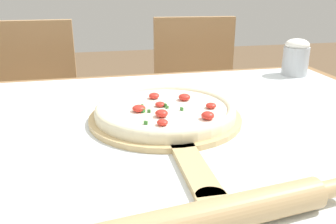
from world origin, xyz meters
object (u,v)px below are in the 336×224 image
pizza (165,110)px  chair_left (33,112)px  chair_right (196,101)px  rolling_pin (186,223)px  pizza_peel (167,121)px  flour_cup (296,57)px

pizza → chair_left: 0.93m
chair_left → chair_right: (0.73, -0.00, 0.00)m
pizza → chair_right: chair_right is taller
rolling_pin → chair_right: 1.26m
rolling_pin → pizza: bearing=81.9°
chair_left → chair_right: size_ratio=1.00×
pizza_peel → rolling_pin: (-0.06, -0.37, 0.02)m
pizza → chair_right: size_ratio=0.35×
pizza_peel → chair_right: chair_right is taller
pizza → chair_left: bearing=118.2°
pizza → rolling_pin: 0.40m
rolling_pin → flour_cup: (0.56, 0.71, 0.04)m
pizza → flour_cup: 0.60m
chair_right → flour_cup: (0.20, -0.47, 0.30)m
rolling_pin → chair_right: size_ratio=0.54×
chair_left → flour_cup: 1.08m
pizza → rolling_pin: bearing=-98.1°
rolling_pin → flour_cup: 0.91m
chair_left → rolling_pin: bearing=-71.9°
pizza → chair_right: bearing=68.5°
rolling_pin → flour_cup: flour_cup is taller
chair_left → flour_cup: (0.93, -0.47, 0.30)m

